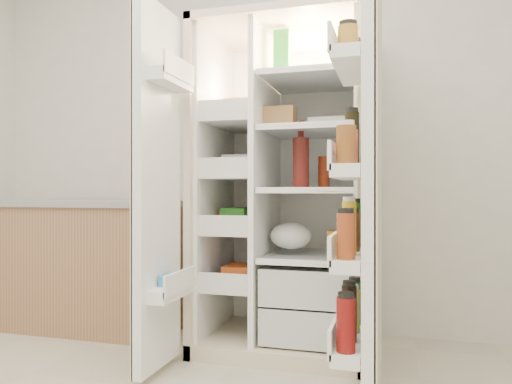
# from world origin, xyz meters

# --- Properties ---
(wall_back) EXTENTS (4.00, 0.02, 2.70)m
(wall_back) POSITION_xyz_m (0.00, 2.00, 1.35)
(wall_back) COLOR silver
(wall_back) RESTS_ON floor
(refrigerator) EXTENTS (0.92, 0.70, 1.80)m
(refrigerator) POSITION_xyz_m (0.21, 1.65, 0.74)
(refrigerator) COLOR beige
(refrigerator) RESTS_ON floor
(freezer_door) EXTENTS (0.15, 0.40, 1.72)m
(freezer_door) POSITION_xyz_m (-0.30, 1.05, 0.89)
(freezer_door) COLOR white
(freezer_door) RESTS_ON floor
(fridge_door) EXTENTS (0.17, 0.58, 1.72)m
(fridge_door) POSITION_xyz_m (0.68, 0.96, 0.87)
(fridge_door) COLOR white
(fridge_door) RESTS_ON floor
(kitchen_counter) EXTENTS (1.12, 0.60, 0.81)m
(kitchen_counter) POSITION_xyz_m (-1.06, 1.68, 0.41)
(kitchen_counter) COLOR #A07450
(kitchen_counter) RESTS_ON floor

